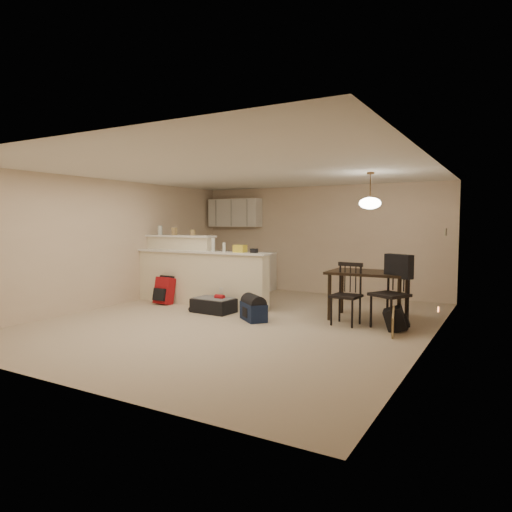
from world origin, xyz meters
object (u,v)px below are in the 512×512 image
Objects in this scene: pendant_lamp at (370,203)px; dining_chair_far at (389,293)px; dining_chair_near at (346,294)px; black_daypack at (395,319)px; suitcase at (214,306)px; red_backpack at (164,291)px; dining_table at (369,277)px; navy_duffel at (253,312)px.

pendant_lamp is 0.55× the size of dining_chair_far.
dining_chair_near is 0.85m from black_daypack.
suitcase is 1.40m from red_backpack.
dining_chair_far is 2.91× the size of black_daypack.
pendant_lamp is at bearing 178.14° from dining_table.
dining_chair_far is at bearing 53.38° from navy_duffel.
pendant_lamp is 1.14× the size of red_backpack.
suitcase is at bearing -171.10° from dining_chair_near.
dining_chair_near is (-0.20, -0.58, -1.49)m from pendant_lamp.
black_daypack reaches higher than navy_duffel.
red_backpack is at bearing -176.29° from dining_chair_near.
dining_table is at bearing 9.44° from red_backpack.
dining_chair_near is at bearing 7.72° from suitcase.
pendant_lamp reaches higher than suitcase.
dining_chair_near is 1.57m from navy_duffel.
dining_chair_far is 4.51m from red_backpack.
pendant_lamp is 3.34m from suitcase.
navy_duffel is 1.42× the size of black_daypack.
dining_chair_near reaches higher than suitcase.
dining_chair_far reaches higher than navy_duffel.
dining_table is at bearing 74.50° from dining_chair_near.
navy_duffel reaches higher than suitcase.
pendant_lamp reaches higher than dining_chair_near.
red_backpack is 4.61m from black_daypack.
dining_table is 2.04m from navy_duffel.
pendant_lamp is 1.99m from black_daypack.
dining_chair_far reaches higher than black_daypack.
black_daypack is at bearing -5.92° from dining_chair_far.
dining_chair_near is 3.83m from red_backpack.
navy_duffel is (-1.67, -1.03, -0.58)m from dining_table.
dining_chair_far is at bearing 11.95° from dining_chair_near.
suitcase is (-3.12, -0.30, -0.44)m from dining_chair_far.
black_daypack reaches higher than suitcase.
dining_chair_near is (-0.20, -0.58, -0.23)m from dining_table.
dining_table is 2.50× the size of red_backpack.
suitcase is at bearing -7.94° from red_backpack.
black_daypack is (0.11, -0.08, -0.39)m from dining_chair_far.
pendant_lamp is 4.42m from red_backpack.
dining_chair_far is 2.09× the size of red_backpack.
dining_chair_far is 3.17m from suitcase.
dining_chair_near reaches higher than black_daypack.
dining_chair_far reaches higher than suitcase.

